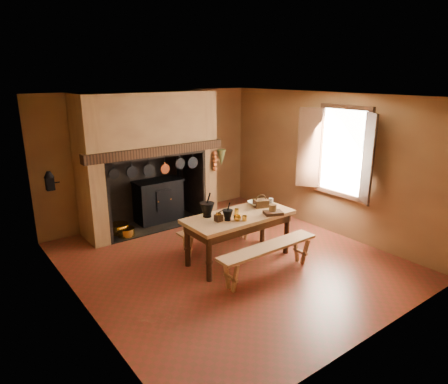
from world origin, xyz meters
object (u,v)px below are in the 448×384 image
Objects in this scene: mixing_bowl at (257,204)px; wicker_basket at (261,203)px; iron_range at (159,200)px; bench_front at (268,253)px; coffee_grinder at (219,217)px; work_table at (239,222)px.

wicker_basket is at bearing -88.75° from mixing_bowl.
iron_range is 2.50m from mixing_bowl.
bench_front is 10.69× the size of coffee_grinder.
mixing_bowl reaches higher than work_table.
iron_range is at bearing 82.68° from coffee_grinder.
coffee_grinder is 0.60× the size of wicker_basket.
coffee_grinder is at bearing -175.62° from work_table.
mixing_bowl is at bearing 10.44° from coffee_grinder.
bench_front is at bearing -121.52° from mixing_bowl.
mixing_bowl is 1.10× the size of wicker_basket.
work_table is 0.62m from wicker_basket.
wicker_basket reaches higher than work_table.
coffee_grinder reaches higher than work_table.
coffee_grinder reaches higher than bench_front.
iron_range is at bearing 108.33° from mixing_bowl.
wicker_basket reaches higher than coffee_grinder.
bench_front is at bearing -58.93° from coffee_grinder.
wicker_basket is (0.78, -2.44, 0.42)m from iron_range.
work_table is 5.97× the size of mixing_bowl.
bench_front is at bearing -107.46° from wicker_basket.
wicker_basket is at bearing 55.38° from bench_front.
bench_front is 1.13m from wicker_basket.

